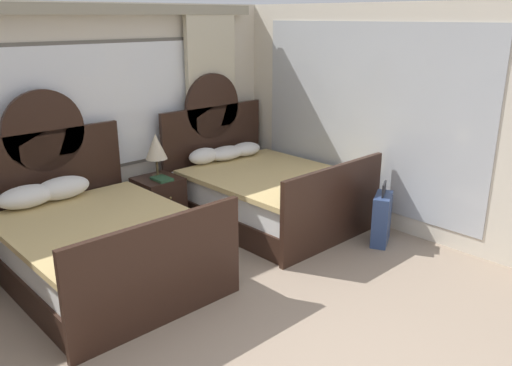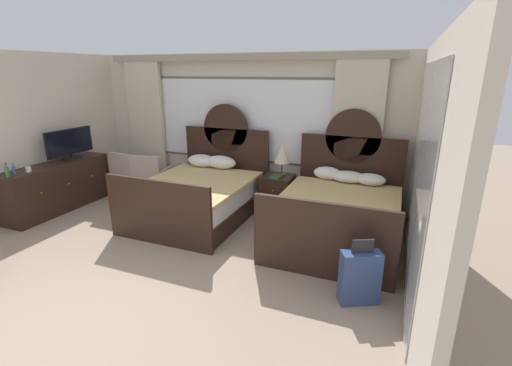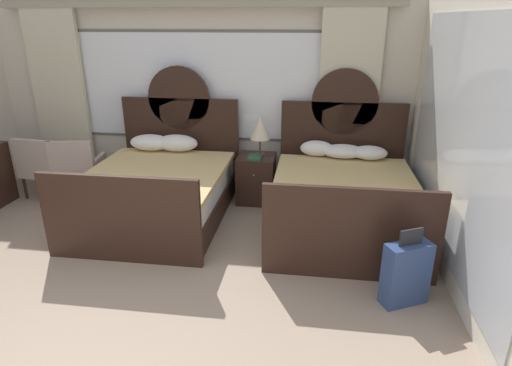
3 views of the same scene
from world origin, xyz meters
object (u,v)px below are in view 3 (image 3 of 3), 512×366
bed_near_window (159,188)px  table_lamp_on_nightstand (260,128)px  armchair_by_window_centre (44,165)px  armchair_by_window_left (78,166)px  book_on_nightstand (255,157)px  nightstand_between_beds (256,179)px  bed_near_mirror (343,198)px  suitcase_on_floor (406,273)px

bed_near_window → table_lamp_on_nightstand: bearing=31.2°
armchair_by_window_centre → armchair_by_window_left: bearing=0.1°
book_on_nightstand → armchair_by_window_centre: (-3.01, -0.14, -0.20)m
armchair_by_window_left → armchair_by_window_centre: same height
bed_near_window → armchair_by_window_left: 1.41m
book_on_nightstand → nightstand_between_beds: bearing=87.5°
bed_near_mirror → armchair_by_window_left: bearing=173.3°
armchair_by_window_centre → table_lamp_on_nightstand: bearing=5.7°
book_on_nightstand → armchair_by_window_left: (-2.51, -0.14, -0.20)m
bed_near_window → table_lamp_on_nightstand: 1.56m
nightstand_between_beds → table_lamp_on_nightstand: size_ratio=1.22×
book_on_nightstand → suitcase_on_floor: (1.65, -2.04, -0.37)m
suitcase_on_floor → bed_near_mirror: bearing=108.0°
table_lamp_on_nightstand → suitcase_on_floor: bearing=-54.1°
armchair_by_window_centre → bed_near_mirror: bearing=-5.9°
bed_near_window → armchair_by_window_left: size_ratio=2.52×
nightstand_between_beds → table_lamp_on_nightstand: bearing=55.3°
table_lamp_on_nightstand → suitcase_on_floor: 2.82m
bed_near_mirror → bed_near_window: bearing=180.0°
bed_near_mirror → book_on_nightstand: size_ratio=8.58×
bed_near_window → armchair_by_window_centre: (-1.85, 0.43, 0.09)m
book_on_nightstand → armchair_by_window_left: 2.52m
armchair_by_window_centre → suitcase_on_floor: size_ratio=1.20×
armchair_by_window_centre → book_on_nightstand: bearing=2.7°
nightstand_between_beds → armchair_by_window_centre: bearing=-175.4°
bed_near_mirror → book_on_nightstand: 1.33m
nightstand_between_beds → table_lamp_on_nightstand: table_lamp_on_nightstand is taller
bed_near_mirror → table_lamp_on_nightstand: bed_near_mirror is taller
book_on_nightstand → table_lamp_on_nightstand: bearing=73.7°
bed_near_window → armchair_by_window_left: bearing=162.3°
nightstand_between_beds → armchair_by_window_centre: armchair_by_window_centre is taller
bed_near_window → book_on_nightstand: size_ratio=8.58×
bed_near_mirror → armchair_by_window_centre: (-4.18, 0.43, 0.09)m
bed_near_window → bed_near_mirror: size_ratio=1.00×
bed_near_mirror → nightstand_between_beds: 1.34m
armchair_by_window_centre → suitcase_on_floor: (4.66, -1.90, -0.17)m
armchair_by_window_left → suitcase_on_floor: bearing=-24.6°
book_on_nightstand → armchair_by_window_left: size_ratio=0.29×
table_lamp_on_nightstand → armchair_by_window_left: (-2.55, -0.30, -0.56)m
bed_near_window → nightstand_between_beds: (1.17, 0.67, -0.06)m
armchair_by_window_left → armchair_by_window_centre: (-0.51, -0.00, 0.00)m
bed_near_mirror → suitcase_on_floor: bearing=-72.0°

